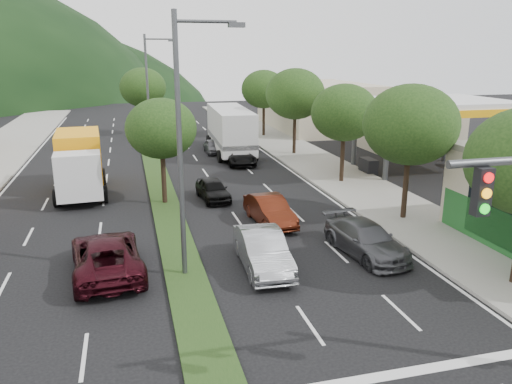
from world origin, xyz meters
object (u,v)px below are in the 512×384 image
object	(u,v)px
tree_r_d	(295,94)
streetlight_mid	(150,89)
sedan_silver	(263,250)
car_queue_d	(240,156)
tree_r_b	(411,125)
tree_med_near	(161,129)
suv_maroon	(107,255)
motorhome	(230,130)
tree_med_far	(143,88)
streetlight_near	(185,136)
tree_r_e	(264,89)
box_truck	(80,165)
tree_r_c	(344,113)
car_queue_c	(270,210)
car_queue_b	(366,239)
car_queue_e	(213,146)

from	to	relation	value
tree_r_d	streetlight_mid	bearing A→B (deg)	165.73
sedan_silver	car_queue_d	bearing A→B (deg)	81.98
tree_r_b	tree_med_near	bearing A→B (deg)	153.43
suv_maroon	motorhome	xyz separation A→B (m)	(9.79, 23.10, 1.30)
tree_med_far	streetlight_near	distance (m)	36.01
tree_r_e	box_truck	xyz separation A→B (m)	(-16.89, -18.08, -3.14)
tree_r_d	motorhome	size ratio (longest dim) A/B	0.70
streetlight_near	suv_maroon	xyz separation A→B (m)	(-3.18, 0.94, -4.80)
tree_r_e	box_truck	size ratio (longest dim) A/B	0.87
tree_r_c	tree_r_d	bearing A→B (deg)	90.00
sedan_silver	motorhome	size ratio (longest dim) A/B	0.46
box_truck	motorhome	bearing A→B (deg)	-142.75
streetlight_mid	car_queue_d	size ratio (longest dim) A/B	2.20
tree_r_b	tree_r_d	distance (m)	18.00
streetlight_near	car_queue_d	xyz separation A→B (m)	(6.40, 19.45, -4.95)
car_queue_c	streetlight_near	bearing A→B (deg)	-137.58
tree_r_c	streetlight_mid	size ratio (longest dim) A/B	0.65
tree_r_d	streetlight_near	bearing A→B (deg)	-118.20
streetlight_mid	suv_maroon	size ratio (longest dim) A/B	1.77
car_queue_d	tree_r_e	bearing A→B (deg)	68.98
tree_r_e	car_queue_c	distance (m)	28.04
streetlight_near	motorhome	xyz separation A→B (m)	(6.61, 24.04, -3.50)
tree_med_near	box_truck	world-z (taller)	tree_med_near
tree_r_d	streetlight_mid	distance (m)	12.18
streetlight_near	box_truck	size ratio (longest dim) A/B	1.30
tree_r_c	tree_med_far	bearing A→B (deg)	116.57
tree_med_far	streetlight_near	bearing A→B (deg)	-89.67
tree_med_near	car_queue_d	distance (m)	12.14
tree_r_e	tree_r_d	bearing A→B (deg)	-90.00
tree_med_far	motorhome	bearing A→B (deg)	-60.32
tree_r_b	box_truck	distance (m)	19.86
streetlight_near	car_queue_b	size ratio (longest dim) A/B	2.05
tree_med_far	car_queue_b	distance (m)	36.94
tree_med_near	sedan_silver	world-z (taller)	tree_med_near
tree_r_e	streetlight_near	size ratio (longest dim) A/B	0.67
tree_r_e	car_queue_d	xyz separation A→B (m)	(-5.39, -12.55, -4.26)
suv_maroon	tree_r_c	bearing A→B (deg)	-148.88
streetlight_near	tree_med_far	bearing A→B (deg)	90.33
tree_med_far	car_queue_e	world-z (taller)	tree_med_far
car_queue_d	tree_med_far	bearing A→B (deg)	113.98
motorhome	box_truck	bearing A→B (deg)	-136.48
tree_r_e	streetlight_mid	size ratio (longest dim) A/B	0.67
tree_r_b	tree_r_e	distance (m)	28.00
car_queue_d	box_truck	bearing A→B (deg)	-152.12
tree_med_near	car_queue_d	bearing A→B (deg)	55.02
sedan_silver	motorhome	world-z (taller)	motorhome
tree_r_d	sedan_silver	bearing A→B (deg)	-111.77
tree_r_c	car_queue_c	xyz separation A→B (m)	(-7.02, -6.82, -4.03)
streetlight_mid	suv_maroon	xyz separation A→B (m)	(-3.18, -24.06, -4.80)
motorhome	car_queue_e	bearing A→B (deg)	167.38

